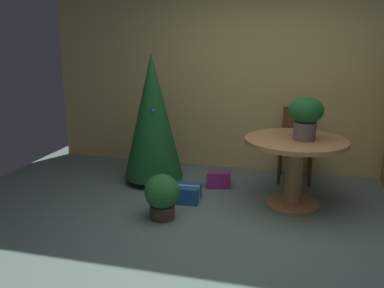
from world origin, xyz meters
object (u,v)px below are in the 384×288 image
flower_vase (306,115)px  wooden_chair_far (296,140)px  gift_box_purple (219,179)px  potted_plant (162,195)px  holiday_tree (153,116)px  gift_box_blue (187,193)px  round_dining_table (295,159)px

flower_vase → wooden_chair_far: flower_vase is taller
wooden_chair_far → gift_box_purple: bearing=-148.5°
potted_plant → holiday_tree: bearing=114.2°
wooden_chair_far → potted_plant: bearing=-128.8°
flower_vase → holiday_tree: size_ratio=0.28×
wooden_chair_far → gift_box_blue: (-1.15, -1.09, -0.44)m
flower_vase → gift_box_purple: 1.41m
wooden_chair_far → holiday_tree: (-1.74, -0.57, 0.33)m
wooden_chair_far → holiday_tree: holiday_tree is taller
round_dining_table → holiday_tree: bearing=168.4°
wooden_chair_far → round_dining_table: bearing=-90.0°
holiday_tree → round_dining_table: bearing=-11.6°
flower_vase → gift_box_purple: (-0.98, 0.40, -0.93)m
holiday_tree → gift_box_blue: holiday_tree is taller
round_dining_table → gift_box_purple: 1.07m
flower_vase → potted_plant: size_ratio=0.96×
round_dining_table → wooden_chair_far: 0.93m
round_dining_table → flower_vase: flower_vase is taller
round_dining_table → gift_box_purple: round_dining_table is taller
gift_box_blue → flower_vase: bearing=6.2°
flower_vase → holiday_tree: (-1.82, 0.38, -0.18)m
wooden_chair_far → gift_box_purple: size_ratio=2.89×
round_dining_table → gift_box_blue: round_dining_table is taller
potted_plant → flower_vase: bearing=25.2°
potted_plant → wooden_chair_far: bearing=51.2°
round_dining_table → wooden_chair_far: bearing=90.0°
round_dining_table → holiday_tree: size_ratio=0.67×
flower_vase → holiday_tree: bearing=168.2°
round_dining_table → holiday_tree: 1.80m
round_dining_table → potted_plant: size_ratio=2.32×
holiday_tree → potted_plant: 1.27m
round_dining_table → holiday_tree: holiday_tree is taller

